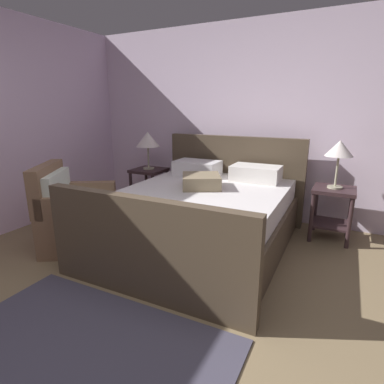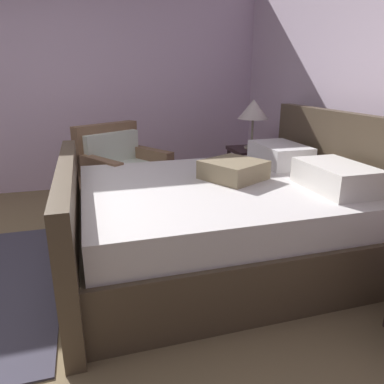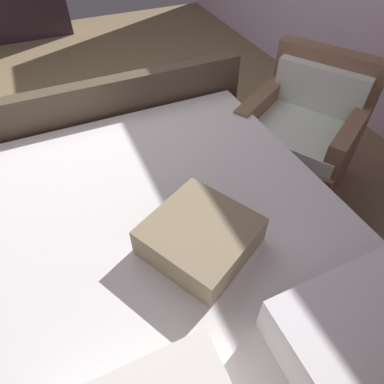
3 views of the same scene
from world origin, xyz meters
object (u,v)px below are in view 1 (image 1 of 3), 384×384
bed (202,215)px  nightstand_right (332,205)px  nightstand_left (149,182)px  armchair (76,215)px  table_lamp_right (339,150)px  table_lamp_left (148,140)px

bed → nightstand_right: bed is taller
nightstand_right → bed: bearing=-146.2°
bed → nightstand_right: (1.23, 0.82, 0.06)m
nightstand_left → armchair: (0.03, -1.42, -0.06)m
bed → table_lamp_right: size_ratio=4.23×
nightstand_right → table_lamp_left: (-2.46, -0.03, 0.61)m
nightstand_right → table_lamp_left: 2.53m
nightstand_right → table_lamp_right: bearing=45.0°
bed → table_lamp_right: 1.63m
armchair → nightstand_left: bearing=91.3°
nightstand_left → table_lamp_right: bearing=0.8°
nightstand_left → armchair: size_ratio=0.60×
nightstand_left → nightstand_right: bearing=0.8°
table_lamp_right → table_lamp_left: 2.46m
table_lamp_right → table_lamp_left: (-2.46, -0.03, -0.01)m
table_lamp_left → armchair: 1.57m
table_lamp_left → bed: bearing=-32.7°
table_lamp_right → nightstand_left: bearing=-179.2°
table_lamp_left → nightstand_right: bearing=0.8°
nightstand_right → table_lamp_left: bearing=-179.2°
nightstand_left → table_lamp_left: table_lamp_left is taller
table_lamp_right → table_lamp_left: size_ratio=1.00×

